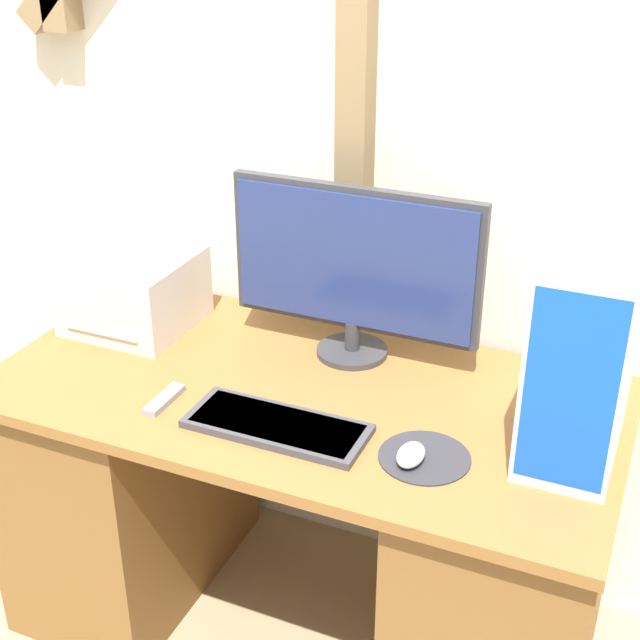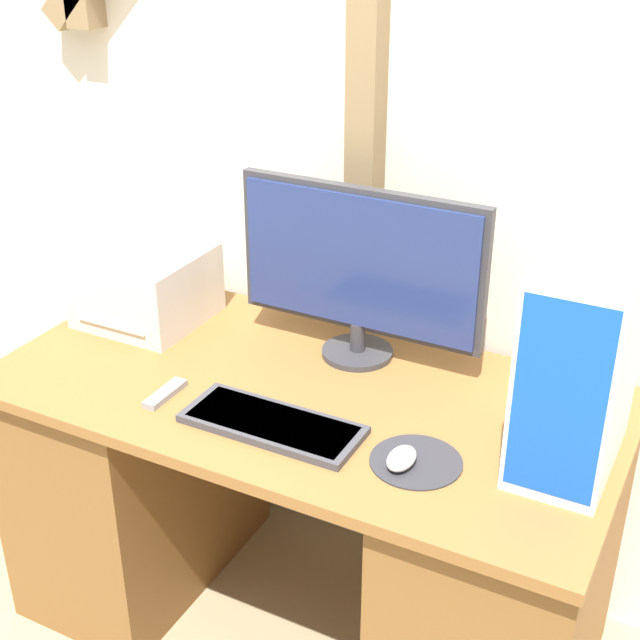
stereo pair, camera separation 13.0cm
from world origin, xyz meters
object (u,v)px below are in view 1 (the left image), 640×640
monitor (354,266)px  remote_control (164,400)px  mouse (411,455)px  keyboard (277,425)px  computer_tower (583,355)px  printer (133,291)px

monitor → remote_control: size_ratio=4.83×
mouse → keyboard: bearing=179.6°
keyboard → computer_tower: (0.62, 0.19, 0.23)m
monitor → printer: (-0.61, -0.08, -0.15)m
keyboard → mouse: size_ratio=4.52×
keyboard → printer: printer is taller
mouse → computer_tower: (0.30, 0.19, 0.21)m
printer → remote_control: bearing=-47.5°
computer_tower → remote_control: (-0.91, -0.19, -0.23)m
keyboard → printer: bearing=151.8°
monitor → mouse: monitor is taller
keyboard → mouse: mouse is taller
monitor → computer_tower: bearing=-19.7°
mouse → printer: (-0.91, 0.32, 0.08)m
monitor → remote_control: monitor is taller
mouse → computer_tower: computer_tower is taller
computer_tower → printer: bearing=173.8°
computer_tower → remote_control: bearing=-168.3°
monitor → computer_tower: 0.63m
keyboard → computer_tower: size_ratio=0.88×
monitor → mouse: bearing=-53.9°
remote_control → printer: bearing=132.5°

